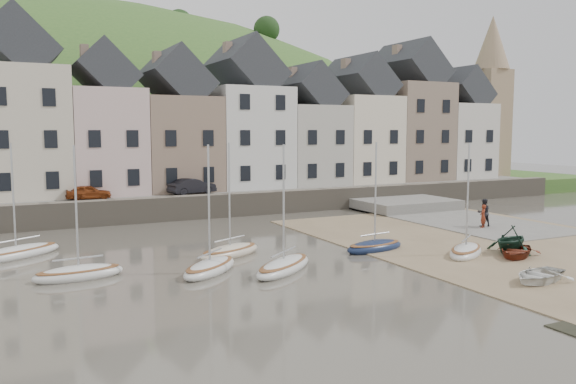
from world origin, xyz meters
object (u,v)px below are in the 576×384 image
rowboat_red (516,251)px  car_right (192,186)px  sailboat_0 (16,253)px  person_dark (484,213)px  person_red (483,216)px  rowboat_white (539,275)px  car_left (89,192)px  rowboat_green (511,239)px

rowboat_red → car_right: size_ratio=0.81×
sailboat_0 → person_dark: sailboat_0 is taller
sailboat_0 → person_red: sailboat_0 is taller
person_red → person_dark: size_ratio=0.83×
rowboat_white → rowboat_red: (3.15, 4.15, 0.00)m
rowboat_red → person_dark: (5.45, 7.82, 0.69)m
rowboat_red → person_dark: size_ratio=1.65×
rowboat_white → person_dark: bearing=131.9°
sailboat_0 → rowboat_white: size_ratio=2.01×
car_left → rowboat_white: bearing=-148.5°
sailboat_0 → person_red: size_ratio=3.97×
rowboat_green → person_dark: (4.87, 6.91, 0.27)m
person_dark → sailboat_0: bearing=3.9°
rowboat_red → car_left: (-18.58, 23.26, 1.76)m
rowboat_red → person_red: person_red is taller
sailboat_0 → car_right: (13.19, 11.35, 1.99)m
rowboat_white → car_right: size_ratio=0.80×
rowboat_green → person_dark: size_ratio=1.49×
car_left → person_red: bearing=-121.8°
car_left → rowboat_red: bearing=-139.3°
person_dark → rowboat_green: bearing=66.6°
sailboat_0 → rowboat_green: (24.39, -10.99, 0.55)m
car_left → car_right: car_right is taller
person_red → car_left: bearing=-61.6°
rowboat_white → rowboat_green: 6.30m
rowboat_green → rowboat_red: bearing=-49.4°
sailboat_0 → car_right: bearing=40.7°
rowboat_white → person_dark: 14.75m
rowboat_green → person_dark: bearing=128.0°
rowboat_green → car_left: car_left is taller
rowboat_green → rowboat_red: size_ratio=0.90×
rowboat_white → person_red: bearing=132.4°
sailboat_0 → car_left: (5.23, 11.35, 1.89)m
sailboat_0 → person_dark: bearing=-7.9°
rowboat_red → person_red: bearing=112.7°
rowboat_white → car_left: 31.49m
person_dark → car_left: (-24.03, 15.44, 1.07)m
rowboat_white → car_left: car_left is taller
sailboat_0 → person_dark: 29.56m
rowboat_white → person_dark: person_dark is taller
car_left → car_right: size_ratio=0.83×
rowboat_white → car_right: bearing=-177.2°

